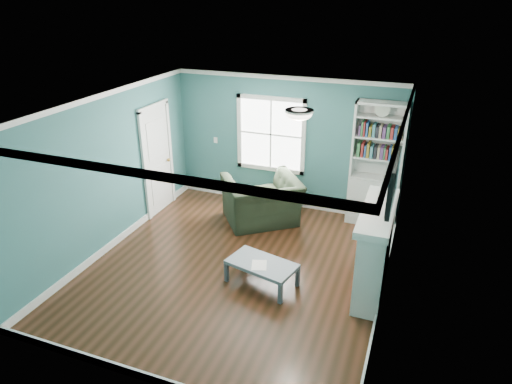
% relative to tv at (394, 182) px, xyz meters
% --- Properties ---
extents(floor, '(5.00, 5.00, 0.00)m').
position_rel_tv_xyz_m(floor, '(-2.20, -0.20, -1.72)').
color(floor, black).
rests_on(floor, ground).
extents(room_walls, '(5.00, 5.00, 5.00)m').
position_rel_tv_xyz_m(room_walls, '(-2.20, -0.20, -0.14)').
color(room_walls, '#336F6E').
rests_on(room_walls, ground).
extents(trim, '(4.50, 5.00, 2.60)m').
position_rel_tv_xyz_m(trim, '(-2.20, -0.20, -0.49)').
color(trim, white).
rests_on(trim, ground).
extents(window, '(1.40, 0.06, 1.50)m').
position_rel_tv_xyz_m(window, '(-2.50, 2.29, -0.27)').
color(window, white).
rests_on(window, room_walls).
extents(bookshelf, '(0.90, 0.35, 2.31)m').
position_rel_tv_xyz_m(bookshelf, '(-0.43, 2.10, -0.80)').
color(bookshelf, silver).
rests_on(bookshelf, ground).
extents(fireplace, '(0.44, 1.58, 1.30)m').
position_rel_tv_xyz_m(fireplace, '(-0.12, 0.00, -1.09)').
color(fireplace, black).
rests_on(fireplace, ground).
extents(tv, '(0.06, 1.10, 0.65)m').
position_rel_tv_xyz_m(tv, '(0.00, 0.00, 0.00)').
color(tv, black).
rests_on(tv, fireplace).
extents(door, '(0.12, 0.98, 2.17)m').
position_rel_tv_xyz_m(door, '(-4.42, 1.20, -0.65)').
color(door, silver).
rests_on(door, ground).
extents(ceiling_fixture, '(0.38, 0.38, 0.15)m').
position_rel_tv_xyz_m(ceiling_fixture, '(-1.30, -0.10, 0.82)').
color(ceiling_fixture, white).
rests_on(ceiling_fixture, room_walls).
extents(light_switch, '(0.08, 0.01, 0.12)m').
position_rel_tv_xyz_m(light_switch, '(-3.70, 2.28, -0.52)').
color(light_switch, white).
rests_on(light_switch, room_walls).
extents(recliner, '(1.58, 1.49, 1.16)m').
position_rel_tv_xyz_m(recliner, '(-2.36, 1.40, -1.15)').
color(recliner, black).
rests_on(recliner, ground).
extents(coffee_table, '(1.10, 0.77, 0.36)m').
position_rel_tv_xyz_m(coffee_table, '(-1.68, -0.47, -1.41)').
color(coffee_table, '#444A52').
rests_on(coffee_table, ground).
extents(paper_sheet, '(0.29, 0.33, 0.00)m').
position_rel_tv_xyz_m(paper_sheet, '(-1.69, -0.55, -1.36)').
color(paper_sheet, white).
rests_on(paper_sheet, coffee_table).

